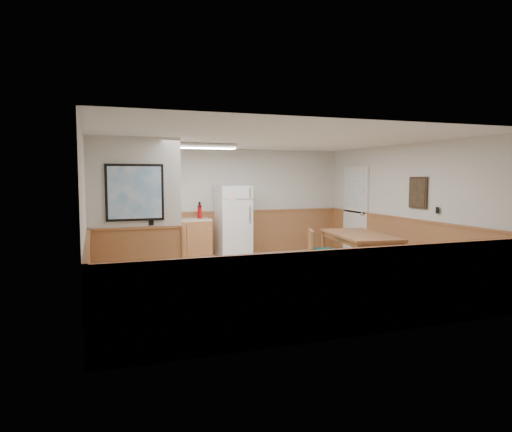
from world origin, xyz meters
name	(u,v)px	position (x,y,z in m)	size (l,w,h in m)	color
ground	(267,281)	(0.00, 0.00, 0.00)	(6.00, 6.00, 0.00)	tan
ceiling	(268,139)	(0.00, 0.00, 2.50)	(6.00, 6.00, 0.02)	white
back_wall	(222,202)	(0.00, 3.00, 1.25)	(6.00, 0.02, 2.50)	silver
right_wall	(409,207)	(3.00, 0.00, 1.25)	(0.02, 6.00, 2.50)	silver
left_wall	(86,216)	(-3.00, 0.00, 1.25)	(0.02, 6.00, 2.50)	silver
wainscot_back	(223,233)	(0.00, 2.98, 0.50)	(6.00, 0.04, 1.00)	#9B5D3E
wainscot_right	(407,245)	(2.98, 0.00, 0.50)	(0.04, 6.00, 1.00)	#9B5D3E
wainscot_left	(89,264)	(-2.98, 0.00, 0.50)	(0.04, 6.00, 1.00)	#9B5D3E
partition_wall	(135,215)	(-2.25, 0.19, 1.23)	(1.50, 0.20, 2.50)	silver
kitchen_counter	(174,239)	(-1.21, 2.68, 0.46)	(2.20, 0.61, 1.00)	#B16B3E
exterior_door	(355,210)	(2.96, 1.90, 1.05)	(0.07, 1.02, 2.15)	silver
kitchen_window	(131,190)	(-2.10, 2.98, 1.55)	(0.80, 0.04, 1.00)	silver
wall_painting	(418,193)	(2.97, -0.30, 1.55)	(0.04, 0.50, 0.60)	#302113
fluorescent_fixture	(205,146)	(-0.80, 1.30, 2.45)	(1.20, 0.30, 0.09)	silver
refrigerator	(233,221)	(0.16, 2.63, 0.82)	(0.75, 0.73, 1.65)	white
dining_table	(360,238)	(1.97, 0.11, 0.66)	(1.24, 2.04, 0.75)	brown
dining_bench	(394,252)	(2.76, 0.09, 0.35)	(0.54, 1.73, 0.45)	brown
dining_chair	(317,248)	(1.09, 0.21, 0.49)	(0.81, 0.67, 0.85)	brown
fire_extinguisher	(200,211)	(-0.61, 2.72, 1.07)	(0.11, 0.11, 0.38)	#B8090D
soap_bottle	(125,216)	(-2.26, 2.70, 1.02)	(0.07, 0.07, 0.23)	green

